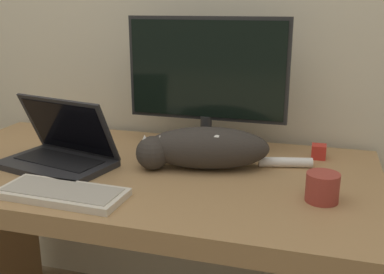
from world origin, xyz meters
name	(u,v)px	position (x,y,z in m)	size (l,w,h in m)	color
desk	(143,211)	(0.00, 0.38, 0.59)	(1.48, 0.77, 0.74)	#A37A4C
monitor	(207,84)	(0.15, 0.61, 0.98)	(0.56, 0.23, 0.46)	#282828
laptop	(60,152)	(-0.26, 0.33, 0.79)	(0.39, 0.29, 0.22)	#232326
external_keyboard	(62,193)	(-0.12, 0.11, 0.75)	(0.35, 0.16, 0.02)	beige
cat	(202,148)	(0.19, 0.43, 0.81)	(0.54, 0.22, 0.13)	#332D28
coffee_mug	(322,187)	(0.56, 0.28, 0.78)	(0.09, 0.09, 0.08)	#9E382D
small_toy	(319,152)	(0.54, 0.63, 0.77)	(0.05, 0.05, 0.05)	red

